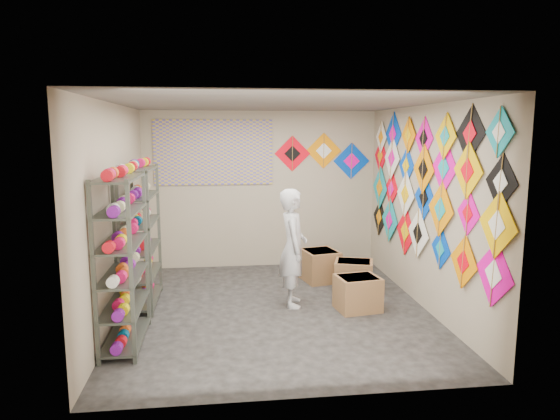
{
  "coord_description": "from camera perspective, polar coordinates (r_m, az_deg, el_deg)",
  "views": [
    {
      "loc": [
        -0.7,
        -6.33,
        2.36
      ],
      "look_at": [
        0.1,
        0.3,
        1.3
      ],
      "focal_mm": 32.0,
      "sensor_mm": 36.0,
      "label": 1
    }
  ],
  "objects": [
    {
      "name": "string_spools",
      "position": [
        6.36,
        -16.52,
        -3.29
      ],
      "size": [
        0.12,
        2.36,
        0.12
      ],
      "color": "#F9125E",
      "rests_on": "ground"
    },
    {
      "name": "carton_c",
      "position": [
        8.0,
        4.6,
        -6.34
      ],
      "size": [
        0.62,
        0.66,
        0.49
      ],
      "primitive_type": "cube",
      "rotation": [
        0.0,
        0.0,
        0.22
      ],
      "color": "olive",
      "rests_on": "ground"
    },
    {
      "name": "shelf_rack_back",
      "position": [
        7.01,
        -15.62,
        -2.93
      ],
      "size": [
        0.4,
        1.1,
        1.9
      ],
      "primitive_type": "cube",
      "color": "#4C5147",
      "rests_on": "ground"
    },
    {
      "name": "carton_b",
      "position": [
        7.58,
        8.41,
        -7.44
      ],
      "size": [
        0.66,
        0.6,
        0.45
      ],
      "primitive_type": "cube",
      "rotation": [
        0.0,
        0.0,
        -0.3
      ],
      "color": "olive",
      "rests_on": "ground"
    },
    {
      "name": "shopkeeper",
      "position": [
        6.75,
        1.49,
        -4.33
      ],
      "size": [
        0.63,
        0.46,
        1.6
      ],
      "primitive_type": "imported",
      "rotation": [
        0.0,
        0.0,
        1.51
      ],
      "color": "beige",
      "rests_on": "ground"
    },
    {
      "name": "ground",
      "position": [
        6.79,
        -0.54,
        -11.31
      ],
      "size": [
        4.5,
        4.5,
        0.0
      ],
      "primitive_type": "plane",
      "color": "black"
    },
    {
      "name": "shelf_rack_front",
      "position": [
        5.76,
        -17.54,
        -5.58
      ],
      "size": [
        0.4,
        1.1,
        1.9
      ],
      "primitive_type": "cube",
      "color": "#4C5147",
      "rests_on": "ground"
    },
    {
      "name": "room_walls",
      "position": [
        6.41,
        -0.57,
        2.61
      ],
      "size": [
        4.5,
        4.5,
        4.5
      ],
      "color": "tan",
      "rests_on": "ground"
    },
    {
      "name": "kite_wall_display",
      "position": [
        6.95,
        15.87,
        2.46
      ],
      "size": [
        0.05,
        4.32,
        2.11
      ],
      "color": "#F203A2",
      "rests_on": "room_walls"
    },
    {
      "name": "poster",
      "position": [
        8.57,
        -7.6,
        6.54
      ],
      "size": [
        2.0,
        0.01,
        1.1
      ],
      "primitive_type": "cube",
      "color": "#5950AE",
      "rests_on": "room_walls"
    },
    {
      "name": "carton_a",
      "position": [
        6.8,
        8.87,
        -9.39
      ],
      "size": [
        0.61,
        0.53,
        0.45
      ],
      "primitive_type": "cube",
      "rotation": [
        0.0,
        0.0,
        0.15
      ],
      "color": "olive",
      "rests_on": "ground"
    },
    {
      "name": "back_wall_kites",
      "position": [
        8.76,
        4.97,
        6.25
      ],
      "size": [
        1.69,
        0.02,
        0.82
      ],
      "color": "#F70013",
      "rests_on": "room_walls"
    }
  ]
}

